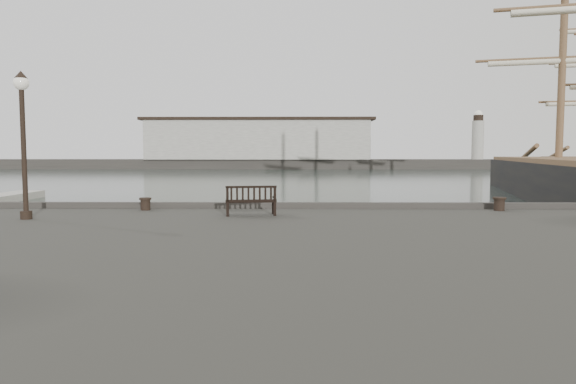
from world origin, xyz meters
The scene contains 6 objects.
ground centered at (0.00, 0.00, 0.00)m, with size 400.00×400.00×0.00m, color black.
breakwater centered at (-4.56, 92.00, 4.30)m, with size 140.00×9.50×12.20m.
bench centered at (-1.37, -2.02, 1.82)m, with size 1.46×0.69×0.81m.
bollard_left centered at (-4.70, -0.74, 1.75)m, with size 0.36×0.36×0.38m, color black.
bollard_right centered at (6.02, -0.73, 1.76)m, with size 0.39×0.39×0.41m, color black.
lamp_post centered at (-7.22, -2.91, 4.03)m, with size 0.39×0.39×3.86m.
Camera 1 is at (-0.13, -16.21, 3.29)m, focal length 32.00 mm.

